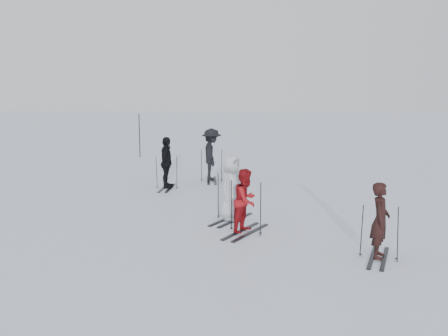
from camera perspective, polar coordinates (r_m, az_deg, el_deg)
name	(u,v)px	position (r m, az deg, el deg)	size (l,w,h in m)	color
ground	(222,206)	(15.16, -0.21, -4.33)	(120.00, 120.00, 0.00)	silver
skier_near_dark	(380,222)	(10.88, 17.41, -5.87)	(0.58, 0.38, 1.59)	black
skier_red	(246,202)	(12.24, 2.51, -3.85)	(0.76, 0.59, 1.57)	maroon
skier_grey	(231,188)	(13.36, 0.80, -2.30)	(0.86, 0.56, 1.77)	#AEB4B8
skier_uphill_left	(166,163)	(17.70, -6.59, 0.54)	(1.06, 0.44, 1.81)	black
skier_uphill_far	(212,155)	(19.04, -1.43, 1.47)	(1.28, 0.74, 1.99)	black
skis_near_dark	(380,231)	(10.93, 17.36, -6.93)	(0.85, 1.61, 1.17)	black
skis_red	(246,206)	(12.27, 2.50, -4.38)	(0.97, 1.83, 1.33)	black
skis_grey	(231,196)	(13.41, 0.80, -3.25)	(0.95, 1.80, 1.31)	black
skis_uphill_left	(167,172)	(17.75, -6.57, -0.45)	(0.86, 1.63, 1.19)	black
skis_uphill_far	(212,165)	(19.09, -1.43, 0.39)	(0.92, 1.73, 1.26)	black
piste_marker	(139,135)	(26.08, -9.64, 3.70)	(0.05, 0.05, 2.23)	black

